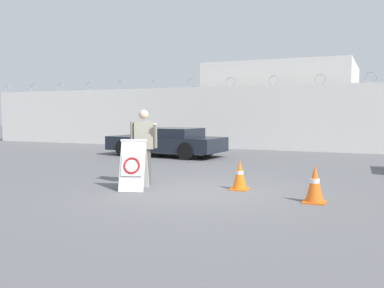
{
  "coord_description": "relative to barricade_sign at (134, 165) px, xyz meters",
  "views": [
    {
      "loc": [
        3.57,
        -8.46,
        1.71
      ],
      "look_at": [
        -1.0,
        1.82,
        0.9
      ],
      "focal_mm": 40.0,
      "sensor_mm": 36.0,
      "label": 1
    }
  ],
  "objects": [
    {
      "name": "traffic_cone_near",
      "position": [
        2.17,
        0.97,
        -0.24
      ],
      "size": [
        0.38,
        0.38,
        0.67
      ],
      "color": "orange",
      "rests_on": "ground_plane"
    },
    {
      "name": "building_block",
      "position": [
        -0.03,
        16.24,
        1.61
      ],
      "size": [
        7.48,
        7.0,
        4.36
      ],
      "color": "silver",
      "rests_on": "ground_plane"
    },
    {
      "name": "ground_plane",
      "position": [
        1.47,
        0.34,
        -0.57
      ],
      "size": [
        90.0,
        90.0,
        0.0
      ],
      "primitive_type": "plane",
      "color": "#5B5B5E"
    },
    {
      "name": "parked_car_front_coupe",
      "position": [
        -2.79,
        7.01,
        0.02
      ],
      "size": [
        4.8,
        2.26,
        1.13
      ],
      "rotation": [
        0.0,
        0.0,
        3.06
      ],
      "color": "black",
      "rests_on": "ground_plane"
    },
    {
      "name": "traffic_cone_mid",
      "position": [
        3.9,
        0.21,
        -0.2
      ],
      "size": [
        0.41,
        0.41,
        0.74
      ],
      "color": "orange",
      "rests_on": "ground_plane"
    },
    {
      "name": "perimeter_wall",
      "position": [
        1.47,
        11.49,
        0.94
      ],
      "size": [
        36.0,
        0.3,
        3.45
      ],
      "color": "silver",
      "rests_on": "ground_plane"
    },
    {
      "name": "security_guard",
      "position": [
        -0.13,
        0.68,
        0.44
      ],
      "size": [
        0.7,
        0.42,
        1.8
      ],
      "rotation": [
        0.0,
        0.0,
        0.49
      ],
      "color": "#514C42",
      "rests_on": "ground_plane"
    },
    {
      "name": "barricade_sign",
      "position": [
        0.0,
        0.0,
        0.0
      ],
      "size": [
        0.74,
        0.83,
        1.14
      ],
      "rotation": [
        0.0,
        0.0,
        0.32
      ],
      "color": "white",
      "rests_on": "ground_plane"
    }
  ]
}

